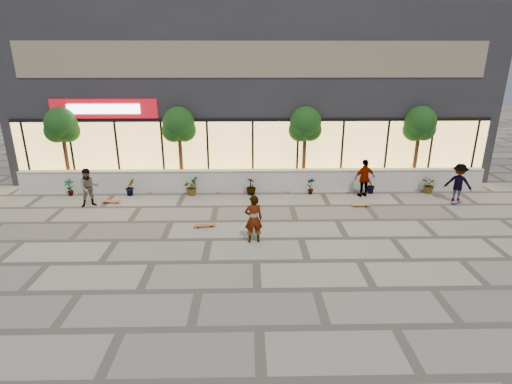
{
  "coord_description": "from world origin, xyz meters",
  "views": [
    {
      "loc": [
        -0.24,
        -11.2,
        6.18
      ],
      "look_at": [
        0.06,
        3.0,
        1.3
      ],
      "focal_mm": 28.0,
      "sensor_mm": 36.0,
      "label": 1
    }
  ],
  "objects_px": {
    "skater_right_near": "(365,178)",
    "tree_west": "(62,127)",
    "skater_left": "(89,188)",
    "tree_east": "(420,126)",
    "skateboard_right_near": "(361,205)",
    "skater_right_far": "(458,183)",
    "skater_center": "(254,219)",
    "tree_midwest": "(179,127)",
    "tree_mideast": "(305,126)",
    "skateboard_right_far": "(456,202)",
    "skateboard_center": "(205,225)",
    "skateboard_left": "(111,201)"
  },
  "relations": [
    {
      "from": "skateboard_left",
      "to": "tree_midwest",
      "type": "bearing_deg",
      "value": 43.08
    },
    {
      "from": "skater_center",
      "to": "skater_left",
      "type": "height_order",
      "value": "skater_center"
    },
    {
      "from": "skater_right_far",
      "to": "skater_center",
      "type": "bearing_deg",
      "value": 52.39
    },
    {
      "from": "tree_midwest",
      "to": "tree_mideast",
      "type": "distance_m",
      "value": 6.0
    },
    {
      "from": "tree_mideast",
      "to": "skateboard_right_far",
      "type": "xyz_separation_m",
      "value": [
        6.44,
        -2.61,
        -2.91
      ]
    },
    {
      "from": "tree_west",
      "to": "skateboard_left",
      "type": "xyz_separation_m",
      "value": [
        2.71,
        -2.28,
        -2.9
      ]
    },
    {
      "from": "skater_left",
      "to": "skater_right_far",
      "type": "relative_size",
      "value": 0.97
    },
    {
      "from": "tree_mideast",
      "to": "skateboard_left",
      "type": "xyz_separation_m",
      "value": [
        -8.79,
        -2.28,
        -2.9
      ]
    },
    {
      "from": "tree_mideast",
      "to": "skater_right_far",
      "type": "height_order",
      "value": "tree_mideast"
    },
    {
      "from": "tree_mideast",
      "to": "skater_right_far",
      "type": "xyz_separation_m",
      "value": [
        6.51,
        -2.4,
        -2.12
      ]
    },
    {
      "from": "skater_left",
      "to": "skateboard_right_far",
      "type": "height_order",
      "value": "skater_left"
    },
    {
      "from": "skateboard_left",
      "to": "skateboard_right_far",
      "type": "bearing_deg",
      "value": 2.64
    },
    {
      "from": "skater_right_near",
      "to": "skateboard_center",
      "type": "height_order",
      "value": "skater_right_near"
    },
    {
      "from": "skater_left",
      "to": "skater_right_near",
      "type": "distance_m",
      "value": 12.15
    },
    {
      "from": "skater_center",
      "to": "skateboard_right_near",
      "type": "distance_m",
      "value": 5.79
    },
    {
      "from": "skater_right_near",
      "to": "skateboard_left",
      "type": "height_order",
      "value": "skater_right_near"
    },
    {
      "from": "tree_midwest",
      "to": "skater_left",
      "type": "xyz_separation_m",
      "value": [
        -3.53,
        -2.63,
        -2.15
      ]
    },
    {
      "from": "skater_center",
      "to": "tree_east",
      "type": "bearing_deg",
      "value": -149.5
    },
    {
      "from": "tree_midwest",
      "to": "skater_center",
      "type": "height_order",
      "value": "tree_midwest"
    },
    {
      "from": "tree_west",
      "to": "skater_right_near",
      "type": "distance_m",
      "value": 14.32
    },
    {
      "from": "tree_west",
      "to": "skateboard_left",
      "type": "height_order",
      "value": "tree_west"
    },
    {
      "from": "tree_west",
      "to": "tree_midwest",
      "type": "xyz_separation_m",
      "value": [
        5.5,
        0.0,
        0.0
      ]
    },
    {
      "from": "tree_midwest",
      "to": "skater_right_far",
      "type": "relative_size",
      "value": 2.26
    },
    {
      "from": "skater_left",
      "to": "skateboard_center",
      "type": "relative_size",
      "value": 1.99
    },
    {
      "from": "tree_east",
      "to": "skater_left",
      "type": "xyz_separation_m",
      "value": [
        -15.03,
        -2.63,
        -2.15
      ]
    },
    {
      "from": "skater_right_far",
      "to": "skateboard_center",
      "type": "relative_size",
      "value": 2.06
    },
    {
      "from": "skater_right_far",
      "to": "skateboard_right_far",
      "type": "bearing_deg",
      "value": 99.91
    },
    {
      "from": "tree_west",
      "to": "skater_center",
      "type": "distance_m",
      "value": 11.12
    },
    {
      "from": "skater_right_far",
      "to": "skater_right_near",
      "type": "bearing_deg",
      "value": 17.82
    },
    {
      "from": "tree_east",
      "to": "skater_right_near",
      "type": "height_order",
      "value": "tree_east"
    },
    {
      "from": "tree_west",
      "to": "tree_midwest",
      "type": "height_order",
      "value": "same"
    },
    {
      "from": "tree_midwest",
      "to": "skateboard_left",
      "type": "bearing_deg",
      "value": -140.79
    },
    {
      "from": "skater_center",
      "to": "skateboard_center",
      "type": "relative_size",
      "value": 2.04
    },
    {
      "from": "tree_midwest",
      "to": "skateboard_center",
      "type": "height_order",
      "value": "tree_midwest"
    },
    {
      "from": "tree_midwest",
      "to": "skater_right_near",
      "type": "relative_size",
      "value": 2.25
    },
    {
      "from": "tree_east",
      "to": "skater_right_far",
      "type": "xyz_separation_m",
      "value": [
        1.01,
        -2.4,
        -2.12
      ]
    },
    {
      "from": "skater_right_near",
      "to": "skateboard_left",
      "type": "xyz_separation_m",
      "value": [
        -11.37,
        -0.68,
        -0.79
      ]
    },
    {
      "from": "tree_midwest",
      "to": "skateboard_right_far",
      "type": "relative_size",
      "value": 5.79
    },
    {
      "from": "tree_west",
      "to": "tree_mideast",
      "type": "distance_m",
      "value": 11.5
    },
    {
      "from": "skater_center",
      "to": "skateboard_right_far",
      "type": "distance_m",
      "value": 9.75
    },
    {
      "from": "skateboard_right_far",
      "to": "tree_mideast",
      "type": "bearing_deg",
      "value": 121.66
    },
    {
      "from": "tree_midwest",
      "to": "skateboard_center",
      "type": "relative_size",
      "value": 4.65
    },
    {
      "from": "tree_west",
      "to": "skateboard_right_near",
      "type": "bearing_deg",
      "value": -12.22
    },
    {
      "from": "skateboard_right_far",
      "to": "skateboard_left",
      "type": "bearing_deg",
      "value": 142.47
    },
    {
      "from": "skater_right_near",
      "to": "tree_west",
      "type": "bearing_deg",
      "value": -22.63
    },
    {
      "from": "tree_east",
      "to": "skateboard_right_far",
      "type": "distance_m",
      "value": 4.02
    },
    {
      "from": "tree_west",
      "to": "skater_left",
      "type": "xyz_separation_m",
      "value": [
        1.97,
        -2.63,
        -2.15
      ]
    },
    {
      "from": "tree_east",
      "to": "skater_right_near",
      "type": "relative_size",
      "value": 2.25
    },
    {
      "from": "tree_east",
      "to": "skateboard_right_near",
      "type": "xyz_separation_m",
      "value": [
        -3.39,
        -2.95,
        -2.91
      ]
    },
    {
      "from": "tree_mideast",
      "to": "skateboard_center",
      "type": "distance_m",
      "value": 7.25
    }
  ]
}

